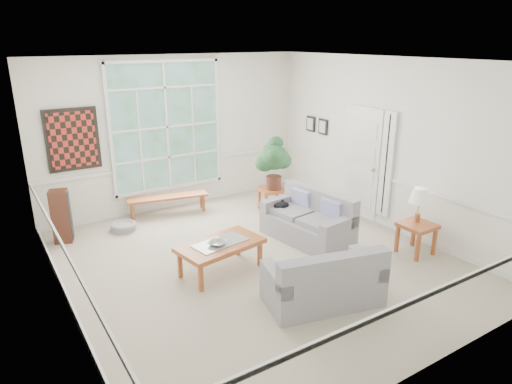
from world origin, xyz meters
TOP-DOWN VIEW (x-y plane):
  - floor at (0.00, 0.00)m, footprint 5.50×6.00m
  - ceiling at (0.00, 0.00)m, footprint 5.50×6.00m
  - wall_back at (0.00, 3.00)m, footprint 5.50×0.02m
  - wall_front at (0.00, -3.00)m, footprint 5.50×0.02m
  - wall_left at (-2.75, 0.00)m, footprint 0.02×6.00m
  - wall_right at (2.75, 0.00)m, footprint 0.02×6.00m
  - window_back at (-0.20, 2.96)m, footprint 2.30×0.08m
  - entry_door at (2.71, 0.60)m, footprint 0.08×0.90m
  - door_sidelight at (2.71, -0.03)m, footprint 0.08×0.26m
  - wall_art at (-1.95, 2.95)m, footprint 0.90×0.06m
  - wall_frame_near at (2.71, 1.75)m, footprint 0.04×0.26m
  - wall_frame_far at (2.71, 2.15)m, footprint 0.04×0.26m
  - loveseat_right at (1.13, 0.20)m, footprint 1.00×1.64m
  - loveseat_front at (0.09, -1.44)m, footprint 1.61×1.09m
  - coffee_table at (-0.64, -0.00)m, footprint 1.33×0.87m
  - pewter_bowl at (-0.72, -0.05)m, footprint 0.41×0.41m
  - window_bench at (-0.41, 2.61)m, footprint 1.58×0.62m
  - end_table at (1.38, 1.64)m, footprint 0.58×0.58m
  - houseplant at (1.40, 1.60)m, footprint 0.63×0.63m
  - side_table at (2.27, -1.14)m, footprint 0.50×0.50m
  - table_lamp at (2.35, -1.06)m, footprint 0.38×0.38m
  - pet_bed at (-1.40, 2.29)m, footprint 0.45×0.45m
  - floor_speaker at (-2.40, 2.34)m, footprint 0.35×0.31m
  - cat at (0.96, 0.73)m, footprint 0.32×0.25m

SIDE VIEW (x-z plane):
  - floor at x=0.00m, z-range -0.01..0.00m
  - pet_bed at x=-1.40m, z-range 0.00..0.13m
  - window_bench at x=-0.41m, z-range 0.00..0.36m
  - coffee_table at x=-0.64m, z-range 0.00..0.46m
  - end_table at x=1.38m, z-range 0.00..0.48m
  - side_table at x=2.27m, z-range 0.00..0.51m
  - loveseat_front at x=0.09m, z-range 0.00..0.80m
  - loveseat_right at x=1.13m, z-range 0.00..0.84m
  - floor_speaker at x=-2.40m, z-range 0.00..0.92m
  - pewter_bowl at x=-0.72m, z-range 0.46..0.53m
  - cat at x=0.96m, z-range 0.43..0.57m
  - table_lamp at x=2.35m, z-range 0.51..1.06m
  - houseplant at x=1.40m, z-range 0.48..1.51m
  - entry_door at x=2.71m, z-range 0.00..2.10m
  - door_sidelight at x=2.71m, z-range 0.20..2.10m
  - wall_back at x=0.00m, z-range 0.00..3.00m
  - wall_front at x=0.00m, z-range 0.00..3.00m
  - wall_left at x=-2.75m, z-range 0.00..3.00m
  - wall_right at x=2.75m, z-range 0.00..3.00m
  - wall_frame_near at x=2.71m, z-range 1.39..1.71m
  - wall_frame_far at x=2.71m, z-range 1.39..1.71m
  - wall_art at x=-1.95m, z-range 1.05..2.15m
  - window_back at x=-0.20m, z-range 0.45..2.85m
  - ceiling at x=0.00m, z-range 2.99..3.01m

